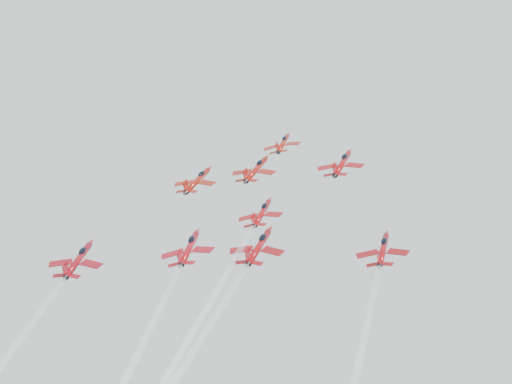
# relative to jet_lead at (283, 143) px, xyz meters

# --- Properties ---
(jet_lead) EXTENTS (9.02, 11.05, 8.58)m
(jet_lead) POSITION_rel_jet_lead_xyz_m (0.00, 0.00, 0.00)
(jet_lead) COLOR #A71E0F
(jet_row2_left) EXTENTS (9.92, 12.15, 9.43)m
(jet_row2_left) POSITION_rel_jet_lead_xyz_m (-15.39, -13.66, -10.43)
(jet_row2_left) COLOR #AA1D10
(jet_row2_center) EXTENTS (10.17, 12.45, 9.67)m
(jet_row2_center) POSITION_rel_jet_lead_xyz_m (-3.18, -10.72, -8.19)
(jet_row2_center) COLOR #AB1A10
(jet_row2_right) EXTENTS (10.13, 12.41, 9.64)m
(jet_row2_right) POSITION_rel_jet_lead_xyz_m (15.38, -10.70, -8.17)
(jet_row2_right) COLOR #AB1011
(jet_center) EXTENTS (8.92, 77.90, 59.93)m
(jet_center) POSITION_rel_jet_lead_xyz_m (2.94, -61.23, -46.87)
(jet_center) COLOR #AE1014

